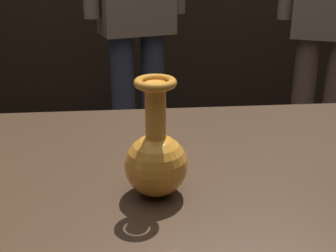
# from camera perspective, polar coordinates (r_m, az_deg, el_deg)

# --- Properties ---
(back_display_shelf) EXTENTS (2.60, 0.40, 0.99)m
(back_display_shelf) POSITION_cam_1_polar(r_m,az_deg,el_deg) (3.02, -3.46, 8.77)
(back_display_shelf) COLOR black
(back_display_shelf) RESTS_ON ground_plane
(vase_centerpiece) EXTENTS (0.10, 0.10, 0.19)m
(vase_centerpiece) POSITION_cam_1_polar(r_m,az_deg,el_deg) (0.73, -1.50, -3.93)
(vase_centerpiece) COLOR orange
(vase_centerpiece) RESTS_ON display_plinth
(visitor_near_right) EXTENTS (0.44, 0.29, 1.56)m
(visitor_near_right) POSITION_cam_1_polar(r_m,az_deg,el_deg) (2.27, 19.60, 13.91)
(visitor_near_right) COLOR brown
(visitor_near_right) RESTS_ON ground_plane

